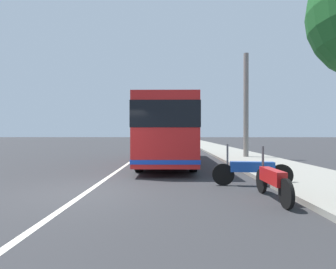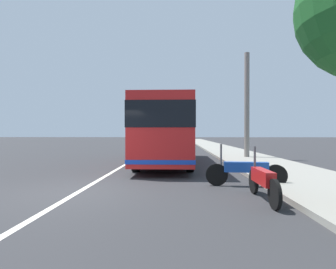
% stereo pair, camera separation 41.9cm
% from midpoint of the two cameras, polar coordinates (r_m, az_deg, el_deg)
% --- Properties ---
extents(ground_plane, '(220.00, 220.00, 0.00)m').
position_cam_midpoint_polar(ground_plane, '(7.80, -17.17, -11.72)').
color(ground_plane, '#2D2D30').
extents(sidewalk_curb, '(110.00, 3.60, 0.14)m').
position_cam_midpoint_polar(sidewalk_curb, '(17.85, 17.01, -4.75)').
color(sidewalk_curb, gray).
rests_on(sidewalk_curb, ground).
extents(lane_divider_line, '(110.00, 0.16, 0.01)m').
position_cam_midpoint_polar(lane_divider_line, '(17.45, -6.15, -5.08)').
color(lane_divider_line, silver).
rests_on(lane_divider_line, ground).
extents(coach_bus, '(10.22, 2.58, 3.15)m').
position_cam_midpoint_polar(coach_bus, '(14.32, 0.53, 1.08)').
color(coach_bus, red).
rests_on(coach_bus, ground).
extents(motorcycle_angled, '(2.16, 0.25, 1.27)m').
position_cam_midpoint_polar(motorcycle_angled, '(6.88, 21.50, -9.30)').
color(motorcycle_angled, black).
rests_on(motorcycle_angled, ground).
extents(motorcycle_nearest_curb, '(0.34, 2.43, 1.29)m').
position_cam_midpoint_polar(motorcycle_nearest_curb, '(8.48, 17.83, -7.41)').
color(motorcycle_nearest_curb, black).
rests_on(motorcycle_nearest_curb, ground).
extents(car_behind_bus, '(4.45, 1.90, 1.48)m').
position_cam_midpoint_polar(car_behind_bus, '(32.41, 0.99, -1.39)').
color(car_behind_bus, gray).
rests_on(car_behind_bus, ground).
extents(car_oncoming, '(4.12, 2.00, 1.45)m').
position_cam_midpoint_polar(car_oncoming, '(45.37, 1.50, -0.97)').
color(car_oncoming, navy).
rests_on(car_oncoming, ground).
extents(car_ahead_same_lane, '(4.48, 2.12, 1.58)m').
position_cam_midpoint_polar(car_ahead_same_lane, '(51.13, -2.98, -0.75)').
color(car_ahead_same_lane, silver).
rests_on(car_ahead_same_lane, ground).
extents(car_far_distant, '(4.47, 2.08, 1.57)m').
position_cam_midpoint_polar(car_far_distant, '(59.46, 1.56, -0.64)').
color(car_far_distant, gold).
rests_on(car_far_distant, ground).
extents(utility_pole, '(0.32, 0.32, 6.74)m').
position_cam_midpoint_polar(utility_pole, '(17.56, 17.38, 5.95)').
color(utility_pole, slate).
rests_on(utility_pole, ground).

